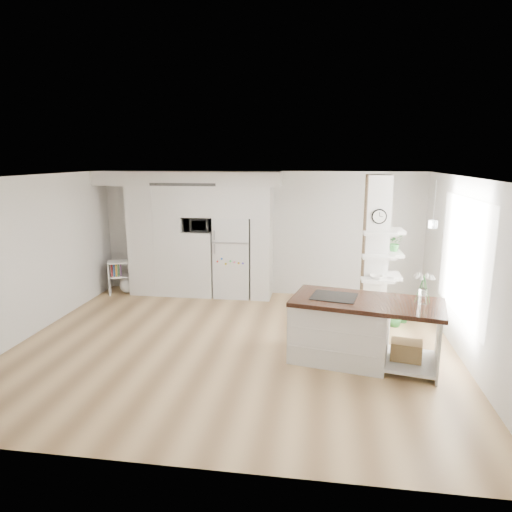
{
  "coord_description": "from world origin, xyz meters",
  "views": [
    {
      "loc": [
        1.36,
        -6.8,
        2.99
      ],
      "look_at": [
        0.23,
        0.9,
        1.3
      ],
      "focal_mm": 32.0,
      "sensor_mm": 36.0,
      "label": 1
    }
  ],
  "objects_px": {
    "refrigerator": "(233,257)",
    "kitchen_island": "(348,328)",
    "bookshelf": "(125,279)",
    "floor_plant_a": "(405,309)"
  },
  "relations": [
    {
      "from": "kitchen_island",
      "to": "floor_plant_a",
      "type": "relative_size",
      "value": 4.51
    },
    {
      "from": "floor_plant_a",
      "to": "bookshelf",
      "type": "bearing_deg",
      "value": 170.26
    },
    {
      "from": "refrigerator",
      "to": "kitchen_island",
      "type": "distance_m",
      "value": 3.78
    },
    {
      "from": "kitchen_island",
      "to": "floor_plant_a",
      "type": "bearing_deg",
      "value": 69.08
    },
    {
      "from": "refrigerator",
      "to": "bookshelf",
      "type": "xyz_separation_m",
      "value": [
        -2.45,
        -0.17,
        -0.55
      ]
    },
    {
      "from": "refrigerator",
      "to": "floor_plant_a",
      "type": "distance_m",
      "value": 3.69
    },
    {
      "from": "bookshelf",
      "to": "floor_plant_a",
      "type": "distance_m",
      "value": 5.97
    },
    {
      "from": "kitchen_island",
      "to": "bookshelf",
      "type": "relative_size",
      "value": 3.11
    },
    {
      "from": "refrigerator",
      "to": "bookshelf",
      "type": "bearing_deg",
      "value": -175.96
    },
    {
      "from": "kitchen_island",
      "to": "bookshelf",
      "type": "distance_m",
      "value": 5.52
    }
  ]
}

